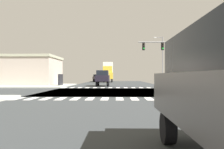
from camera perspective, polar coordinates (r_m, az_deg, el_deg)
name	(u,v)px	position (r m, az deg, el deg)	size (l,w,h in m)	color
ground	(116,92)	(23.05, 0.99, -4.25)	(90.00, 90.00, 0.05)	#313537
sidewalk_corner_ne	(203,86)	(37.35, 21.40, -2.57)	(12.00, 12.00, 0.14)	#B2ADA3
sidewalk_corner_nw	(31,86)	(37.37, -19.36, -2.57)	(12.00, 12.00, 0.14)	#ACB0A5
crosswalk_near	(112,99)	(15.78, 0.05, -5.97)	(13.50, 2.00, 0.01)	white
crosswalk_far	(114,88)	(30.34, 0.53, -3.24)	(13.50, 2.00, 0.01)	white
traffic_signal_mast	(165,52)	(31.34, 12.90, 5.43)	(5.86, 0.55, 6.38)	gray
street_lamp	(161,56)	(41.87, 12.02, 4.43)	(1.78, 0.32, 8.42)	gray
bank_building	(15,71)	(41.70, -22.66, 0.89)	(15.55, 9.09, 4.80)	#B4A497
box_truck_nearside_1	(108,72)	(56.83, -0.99, 0.72)	(2.40, 7.20, 4.85)	black
suv_leading_2	(103,77)	(34.69, -2.29, -0.57)	(1.96, 4.60, 2.34)	black
sedan_trailing_3	(97,77)	(59.91, -3.76, -0.72)	(1.80, 4.30, 1.88)	black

